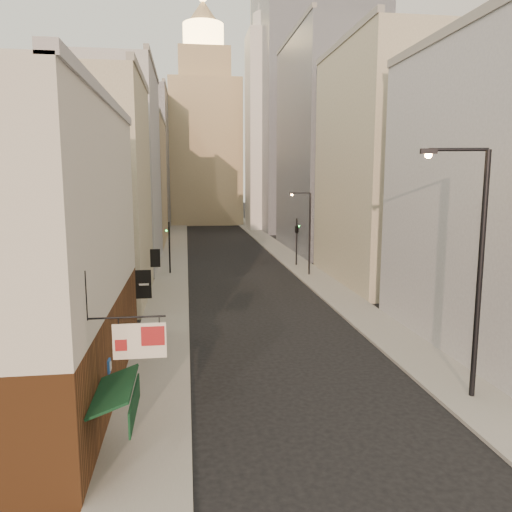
{
  "coord_description": "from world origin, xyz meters",
  "views": [
    {
      "loc": [
        -5.01,
        -11.87,
        9.0
      ],
      "look_at": [
        -0.72,
        18.95,
        4.19
      ],
      "focal_mm": 35.0,
      "sensor_mm": 36.0,
      "label": 1
    }
  ],
  "objects": [
    {
      "name": "sidewalk_left",
      "position": [
        -6.5,
        55.0,
        0.07
      ],
      "size": [
        3.0,
        140.0,
        0.15
      ],
      "primitive_type": "cube",
      "color": "gray",
      "rests_on": "ground"
    },
    {
      "name": "left_bldg_wingrid",
      "position": [
        -12.0,
        80.0,
        12.0
      ],
      "size": [
        8.0,
        20.0,
        24.0
      ],
      "primitive_type": "cube",
      "color": "gray",
      "rests_on": "ground"
    },
    {
      "name": "traffic_light_right",
      "position": [
        6.21,
        38.24,
        3.9
      ],
      "size": [
        0.68,
        0.68,
        5.0
      ],
      "rotation": [
        0.0,
        0.0,
        3.21
      ],
      "color": "black",
      "rests_on": "ground"
    },
    {
      "name": "left_bldg_tan",
      "position": [
        -12.0,
        60.0,
        8.5
      ],
      "size": [
        8.0,
        18.0,
        17.0
      ],
      "primitive_type": "cube",
      "color": "tan",
      "rests_on": "ground"
    },
    {
      "name": "right_bldg_wingrid",
      "position": [
        12.0,
        50.0,
        13.0
      ],
      "size": [
        8.0,
        20.0,
        26.0
      ],
      "primitive_type": "cube",
      "color": "gray",
      "rests_on": "ground"
    },
    {
      "name": "right_bldg_beige",
      "position": [
        12.0,
        30.0,
        10.0
      ],
      "size": [
        8.0,
        16.0,
        20.0
      ],
      "primitive_type": "cube",
      "color": "#9D957C",
      "rests_on": "ground"
    },
    {
      "name": "white_tower",
      "position": [
        10.0,
        78.0,
        18.61
      ],
      "size": [
        8.0,
        8.0,
        41.5
      ],
      "color": "silver",
      "rests_on": "ground"
    },
    {
      "name": "clock_tower",
      "position": [
        -1.0,
        92.0,
        17.63
      ],
      "size": [
        14.0,
        14.0,
        44.9
      ],
      "color": "tan",
      "rests_on": "ground"
    },
    {
      "name": "traffic_light_left",
      "position": [
        -6.68,
        35.5,
        3.67
      ],
      "size": [
        0.57,
        0.48,
        5.0
      ],
      "rotation": [
        0.0,
        0.0,
        3.2
      ],
      "color": "black",
      "rests_on": "ground"
    },
    {
      "name": "left_bldg_grey",
      "position": [
        -12.0,
        42.0,
        10.0
      ],
      "size": [
        8.0,
        16.0,
        20.0
      ],
      "primitive_type": "cube",
      "color": "#97979B",
      "rests_on": "ground"
    },
    {
      "name": "highrise",
      "position": [
        18.0,
        78.0,
        25.66
      ],
      "size": [
        21.0,
        23.0,
        51.2
      ],
      "color": "gray",
      "rests_on": "ground"
    },
    {
      "name": "streetlamp_mid",
      "position": [
        6.08,
        33.02,
        4.44
      ],
      "size": [
        1.94,
        0.89,
        7.78
      ],
      "rotation": [
        0.0,
        0.0,
        -0.37
      ],
      "color": "black",
      "rests_on": "ground"
    },
    {
      "name": "sidewalk_right",
      "position": [
        6.5,
        55.0,
        0.07
      ],
      "size": [
        3.0,
        140.0,
        0.15
      ],
      "primitive_type": "cube",
      "color": "gray",
      "rests_on": "ground"
    },
    {
      "name": "left_bldg_beige",
      "position": [
        -12.0,
        26.0,
        8.0
      ],
      "size": [
        8.0,
        12.0,
        16.0
      ],
      "primitive_type": "cube",
      "color": "#9D957C",
      "rests_on": "ground"
    },
    {
      "name": "near_building_left",
      "position": [
        -10.99,
        9.0,
        6.02
      ],
      "size": [
        8.3,
        23.04,
        12.3
      ],
      "color": "brown",
      "rests_on": "ground"
    },
    {
      "name": "ground",
      "position": [
        0.0,
        0.0,
        0.0
      ],
      "size": [
        360.0,
        360.0,
        0.0
      ],
      "primitive_type": "plane",
      "color": "black",
      "rests_on": "ground"
    },
    {
      "name": "streetlamp_near",
      "position": [
        6.26,
        6.26,
        5.82
      ],
      "size": [
        2.64,
        0.78,
        10.19
      ],
      "rotation": [
        0.0,
        0.0,
        -0.22
      ],
      "color": "black",
      "rests_on": "ground"
    }
  ]
}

